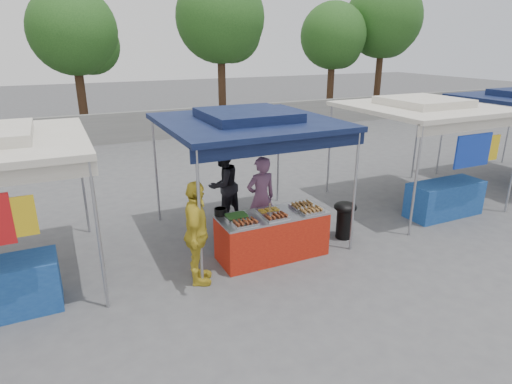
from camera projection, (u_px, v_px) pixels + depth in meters
name	position (u px, v px, depth m)	size (l,w,h in m)	color
ground_plane	(269.00, 254.00, 8.11)	(80.00, 80.00, 0.00)	#4E4F51
back_wall	(146.00, 126.00, 17.30)	(40.00, 0.25, 1.20)	slate
main_canopy	(248.00, 121.00, 8.16)	(3.20, 3.20, 2.57)	#A4A4AB
neighbor_stall_right	(432.00, 142.00, 9.89)	(3.20, 3.20, 2.57)	#A4A4AB
tree_1	(77.00, 35.00, 17.14)	(3.52, 3.47, 5.96)	#392315
tree_2	(223.00, 22.00, 19.20)	(3.96, 3.96, 6.81)	#392315
tree_3	(335.00, 39.00, 22.26)	(3.46, 3.38, 5.82)	#392315
tree_4	(385.00, 22.00, 23.21)	(4.10, 4.10, 7.04)	#392315
vendor_table	(272.00, 235.00, 7.89)	(2.00, 0.80, 0.85)	#A91F0F
food_tray_fl	(246.00, 223.00, 7.27)	(0.42, 0.30, 0.07)	#AFAFB3
food_tray_fm	(276.00, 217.00, 7.53)	(0.42, 0.30, 0.07)	#AFAFB3
food_tray_fr	(311.00, 211.00, 7.80)	(0.42, 0.30, 0.07)	#AFAFB3
food_tray_bl	(236.00, 216.00, 7.54)	(0.42, 0.30, 0.07)	#AFAFB3
food_tray_bm	(269.00, 211.00, 7.79)	(0.42, 0.30, 0.07)	#AFAFB3
food_tray_br	(302.00, 205.00, 8.05)	(0.42, 0.30, 0.07)	#AFAFB3
cooking_pot	(220.00, 212.00, 7.67)	(0.22, 0.22, 0.13)	black
skewer_cup	(270.00, 216.00, 7.52)	(0.09, 0.09, 0.11)	#A4A4AB
wok_burner	(345.00, 217.00, 8.64)	(0.46, 0.46, 0.78)	black
crate_left	(235.00, 242.00, 8.24)	(0.50, 0.35, 0.30)	navy
crate_right	(268.00, 233.00, 8.61)	(0.52, 0.36, 0.31)	navy
crate_stacked	(268.00, 219.00, 8.51)	(0.51, 0.36, 0.31)	navy
vendor_woman	(261.00, 198.00, 8.49)	(0.63, 0.41, 1.72)	#784C6E
helper_man	(223.00, 185.00, 9.35)	(0.82, 0.64, 1.69)	black
customer_person	(197.00, 234.00, 6.87)	(1.03, 0.43, 1.76)	gold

